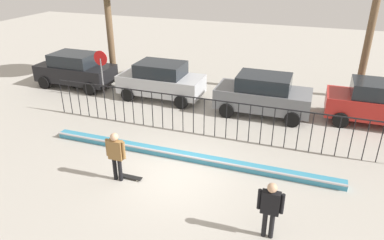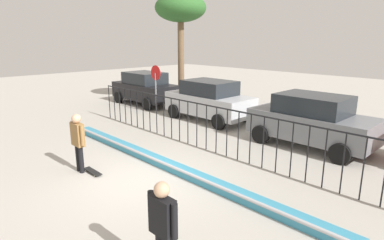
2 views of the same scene
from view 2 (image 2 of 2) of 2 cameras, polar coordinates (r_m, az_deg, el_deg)
ground_plane at (r=9.25m, az=-9.36°, el=-10.40°), size 60.00×60.00×0.00m
bowl_coping_ledge at (r=9.82m, az=-4.00°, el=-7.99°), size 11.00×0.40×0.27m
perimeter_fence at (r=10.92m, az=4.32°, el=-0.76°), size 14.04×0.04×1.62m
skateboarder at (r=9.88m, az=-19.44°, el=-2.96°), size 0.70×0.26×1.74m
skateboard at (r=9.97m, az=-17.10°, el=-8.63°), size 0.80×0.20×0.07m
camera_operator at (r=5.36m, az=-5.20°, el=-17.38°), size 0.68×0.26×1.69m
parked_car_black at (r=19.48m, az=-8.27°, el=5.60°), size 4.30×2.12×1.90m
parked_car_silver at (r=15.46m, az=3.02°, el=3.53°), size 4.30×2.12×1.90m
parked_car_gray at (r=12.32m, az=20.26°, el=-0.08°), size 4.30×2.12×1.90m
stop_sign at (r=16.80m, az=-6.39°, el=6.54°), size 0.76×0.07×2.50m
palm_tree_short at (r=19.16m, az=-2.02°, el=18.73°), size 2.88×2.88×6.28m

